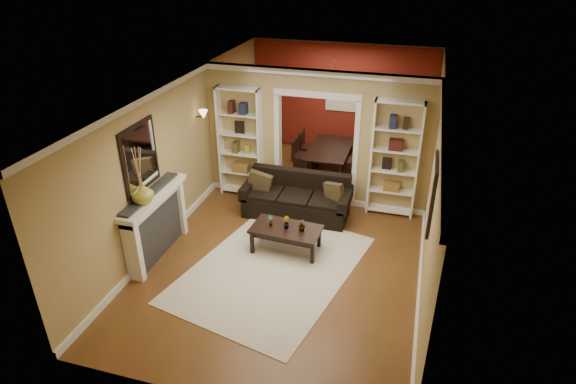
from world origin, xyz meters
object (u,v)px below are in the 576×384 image
(coffee_table, at_px, (286,239))
(dining_table, at_px, (331,160))
(fireplace, at_px, (158,225))
(bookshelf_right, at_px, (394,160))
(bookshelf_left, at_px, (240,143))
(sofa, at_px, (296,196))

(coffee_table, bearing_deg, dining_table, 92.45)
(fireplace, bearing_deg, bookshelf_right, 34.80)
(coffee_table, distance_m, dining_table, 3.41)
(bookshelf_left, height_order, bookshelf_right, same)
(sofa, relative_size, coffee_table, 1.77)
(bookshelf_right, bearing_deg, fireplace, -145.20)
(fireplace, distance_m, dining_table, 4.65)
(sofa, bearing_deg, dining_table, 83.55)
(bookshelf_left, distance_m, fireplace, 2.65)
(sofa, bearing_deg, bookshelf_left, 156.71)
(sofa, bearing_deg, fireplace, -134.06)
(sofa, bearing_deg, bookshelf_right, 18.31)
(bookshelf_left, bearing_deg, coffee_table, -50.51)
(bookshelf_right, relative_size, dining_table, 1.38)
(sofa, distance_m, bookshelf_left, 1.64)
(sofa, height_order, fireplace, fireplace)
(coffee_table, relative_size, bookshelf_right, 0.51)
(sofa, bearing_deg, coffee_table, -83.08)
(bookshelf_left, relative_size, fireplace, 1.35)
(sofa, relative_size, fireplace, 1.23)
(sofa, height_order, coffee_table, sofa)
(coffee_table, height_order, dining_table, dining_table)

